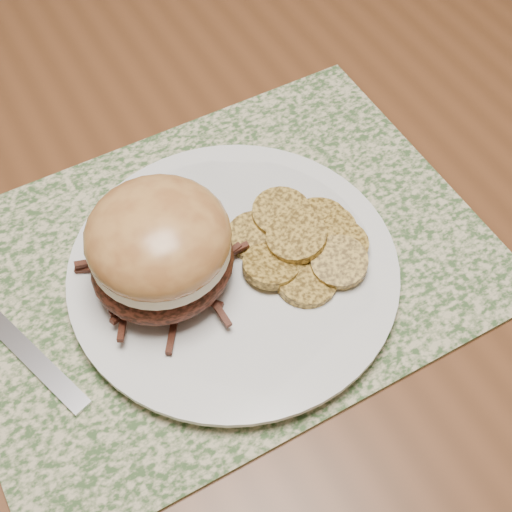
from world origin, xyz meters
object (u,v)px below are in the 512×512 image
at_px(dining_table, 419,208).
at_px(dinner_plate, 234,272).
at_px(fork, 7,333).
at_px(pork_sandwich, 160,247).

height_order(dining_table, dinner_plate, dinner_plate).
bearing_deg(fork, dining_table, -19.63).
height_order(dinner_plate, pork_sandwich, pork_sandwich).
bearing_deg(fork, dinner_plate, -30.56).
distance_m(dining_table, pork_sandwich, 0.32).
bearing_deg(dinner_plate, fork, 167.83).
distance_m(dining_table, dinner_plate, 0.26).
relative_size(pork_sandwich, fork, 0.78).
bearing_deg(pork_sandwich, dinner_plate, -35.12).
xyz_separation_m(pork_sandwich, fork, (-0.13, 0.02, -0.06)).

